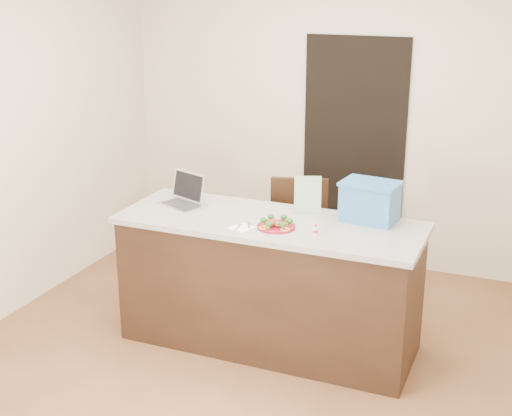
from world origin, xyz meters
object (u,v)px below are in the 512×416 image
at_px(napkin, 242,228).
at_px(blue_box, 370,201).
at_px(yogurt_bottle, 315,230).
at_px(laptop, 185,196).
at_px(plate, 276,226).
at_px(chair, 294,235).
at_px(island, 269,283).

bearing_deg(napkin, blue_box, 32.61).
distance_m(yogurt_bottle, laptop, 1.08).
relative_size(plate, laptop, 0.68).
height_order(yogurt_bottle, blue_box, blue_box).
height_order(plate, blue_box, blue_box).
distance_m(plate, blue_box, 0.65).
bearing_deg(chair, napkin, -108.63).
bearing_deg(napkin, yogurt_bottle, 8.97).
bearing_deg(laptop, chair, 63.53).
bearing_deg(island, yogurt_bottle, -20.75).
xyz_separation_m(napkin, chair, (0.04, 0.89, -0.35)).
distance_m(plate, yogurt_bottle, 0.27).
distance_m(napkin, blue_box, 0.87).
height_order(island, yogurt_bottle, yogurt_bottle).
height_order(plate, yogurt_bottle, yogurt_bottle).
distance_m(napkin, yogurt_bottle, 0.48).
distance_m(plate, napkin, 0.22).
bearing_deg(plate, blue_box, 35.48).
xyz_separation_m(plate, laptop, (-0.79, 0.22, 0.05)).
xyz_separation_m(laptop, blue_box, (1.31, 0.15, 0.08)).
xyz_separation_m(blue_box, chair, (-0.68, 0.43, -0.49)).
bearing_deg(plate, chair, 101.30).
distance_m(plate, laptop, 0.82).
bearing_deg(laptop, plate, 5.31).
bearing_deg(laptop, island, 12.85).
bearing_deg(island, blue_box, 22.11).
relative_size(island, blue_box, 5.14).
bearing_deg(napkin, laptop, 152.00).
relative_size(laptop, chair, 0.37).
xyz_separation_m(plate, blue_box, (0.52, 0.37, 0.13)).
relative_size(napkin, laptop, 0.36).
xyz_separation_m(plate, yogurt_bottle, (0.27, -0.02, 0.02)).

